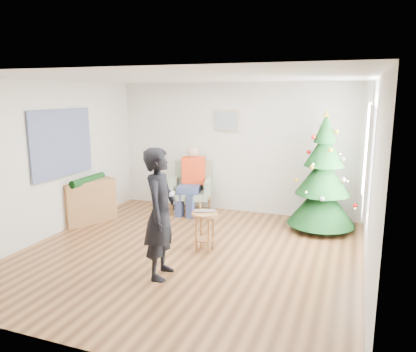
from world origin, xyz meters
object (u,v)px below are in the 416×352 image
at_px(christmas_tree, 323,177).
at_px(armchair, 191,194).
at_px(stool, 205,231).
at_px(console, 89,202).
at_px(standing_man, 161,213).

height_order(christmas_tree, armchair, christmas_tree).
distance_m(stool, console, 2.57).
bearing_deg(standing_man, console, 47.22).
xyz_separation_m(christmas_tree, console, (-4.10, -1.10, -0.56)).
bearing_deg(console, armchair, 65.06).
bearing_deg(console, standing_man, -9.61).
height_order(christmas_tree, console, christmas_tree).
height_order(armchair, console, armchair).
xyz_separation_m(christmas_tree, stool, (-1.59, -1.63, -0.65)).
relative_size(christmas_tree, stool, 3.51).
relative_size(armchair, standing_man, 0.60).
bearing_deg(armchair, christmas_tree, -18.25).
distance_m(christmas_tree, stool, 2.36).
height_order(stool, console, console).
bearing_deg(standing_man, christmas_tree, -42.82).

